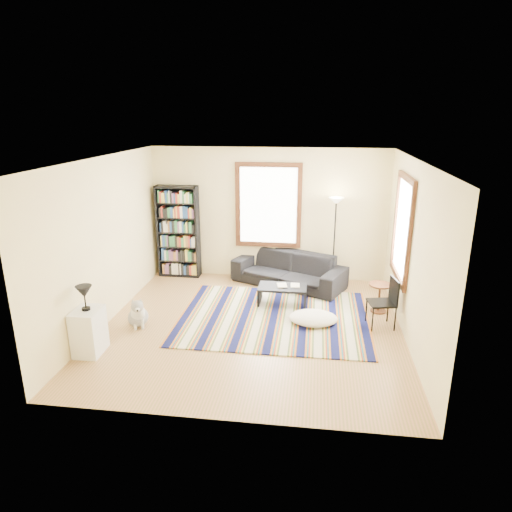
# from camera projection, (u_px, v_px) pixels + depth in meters

# --- Properties ---
(floor) EXTENTS (5.00, 5.00, 0.10)m
(floor) POSITION_uv_depth(u_px,v_px,m) (252.00, 329.00, 7.77)
(floor) COLOR #B57B53
(floor) RESTS_ON ground
(ceiling) EXTENTS (5.00, 5.00, 0.10)m
(ceiling) POSITION_uv_depth(u_px,v_px,m) (252.00, 156.00, 6.90)
(ceiling) COLOR white
(ceiling) RESTS_ON floor
(wall_back) EXTENTS (5.00, 0.10, 2.80)m
(wall_back) POSITION_uv_depth(u_px,v_px,m) (269.00, 214.00, 9.74)
(wall_back) COLOR beige
(wall_back) RESTS_ON floor
(wall_front) EXTENTS (5.00, 0.10, 2.80)m
(wall_front) POSITION_uv_depth(u_px,v_px,m) (219.00, 314.00, 4.93)
(wall_front) COLOR beige
(wall_front) RESTS_ON floor
(wall_left) EXTENTS (0.10, 5.00, 2.80)m
(wall_left) POSITION_uv_depth(u_px,v_px,m) (102.00, 242.00, 7.66)
(wall_left) COLOR beige
(wall_left) RESTS_ON floor
(wall_right) EXTENTS (0.10, 5.00, 2.80)m
(wall_right) POSITION_uv_depth(u_px,v_px,m) (416.00, 254.00, 7.01)
(wall_right) COLOR beige
(wall_right) RESTS_ON floor
(window_back) EXTENTS (1.20, 0.06, 1.60)m
(window_back) POSITION_uv_depth(u_px,v_px,m) (268.00, 205.00, 9.61)
(window_back) COLOR white
(window_back) RESTS_ON wall_back
(window_right) EXTENTS (0.06, 1.20, 1.60)m
(window_right) POSITION_uv_depth(u_px,v_px,m) (403.00, 228.00, 7.72)
(window_right) COLOR white
(window_right) RESTS_ON wall_right
(rug) EXTENTS (3.31, 2.65, 0.02)m
(rug) POSITION_uv_depth(u_px,v_px,m) (274.00, 317.00, 8.09)
(rug) COLOR #0C0F3C
(rug) RESTS_ON floor
(sofa) EXTENTS (2.50, 1.78, 0.68)m
(sofa) POSITION_uv_depth(u_px,v_px,m) (289.00, 269.00, 9.53)
(sofa) COLOR black
(sofa) RESTS_ON floor
(bookshelf) EXTENTS (0.90, 0.30, 2.00)m
(bookshelf) POSITION_uv_depth(u_px,v_px,m) (178.00, 232.00, 9.89)
(bookshelf) COLOR black
(bookshelf) RESTS_ON floor
(coffee_table) EXTENTS (1.02, 0.79, 0.36)m
(coffee_table) POSITION_uv_depth(u_px,v_px,m) (282.00, 295.00, 8.61)
(coffee_table) COLOR black
(coffee_table) RESTS_ON floor
(book_a) EXTENTS (0.27, 0.22, 0.02)m
(book_a) POSITION_uv_depth(u_px,v_px,m) (277.00, 285.00, 8.56)
(book_a) COLOR beige
(book_a) RESTS_ON coffee_table
(book_b) EXTENTS (0.24, 0.18, 0.02)m
(book_b) POSITION_uv_depth(u_px,v_px,m) (291.00, 285.00, 8.58)
(book_b) COLOR beige
(book_b) RESTS_ON coffee_table
(floor_cushion) EXTENTS (0.96, 0.81, 0.21)m
(floor_cushion) POSITION_uv_depth(u_px,v_px,m) (313.00, 318.00, 7.83)
(floor_cushion) COLOR white
(floor_cushion) RESTS_ON floor
(floor_lamp) EXTENTS (0.38, 0.38, 1.86)m
(floor_lamp) POSITION_uv_depth(u_px,v_px,m) (334.00, 243.00, 9.33)
(floor_lamp) COLOR black
(floor_lamp) RESTS_ON floor
(side_table) EXTENTS (0.40, 0.40, 0.54)m
(side_table) POSITION_uv_depth(u_px,v_px,m) (379.00, 298.00, 8.25)
(side_table) COLOR #4B2A12
(side_table) RESTS_ON floor
(folding_chair) EXTENTS (0.49, 0.47, 0.86)m
(folding_chair) POSITION_uv_depth(u_px,v_px,m) (381.00, 303.00, 7.63)
(folding_chair) COLOR black
(folding_chair) RESTS_ON floor
(white_cabinet) EXTENTS (0.39, 0.51, 0.70)m
(white_cabinet) POSITION_uv_depth(u_px,v_px,m) (89.00, 331.00, 6.82)
(white_cabinet) COLOR white
(white_cabinet) RESTS_ON floor
(table_lamp) EXTENTS (0.26, 0.26, 0.38)m
(table_lamp) POSITION_uv_depth(u_px,v_px,m) (85.00, 298.00, 6.65)
(table_lamp) COLOR black
(table_lamp) RESTS_ON white_cabinet
(dog) EXTENTS (0.55, 0.63, 0.52)m
(dog) POSITION_uv_depth(u_px,v_px,m) (138.00, 311.00, 7.72)
(dog) COLOR #B8B8B8
(dog) RESTS_ON floor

